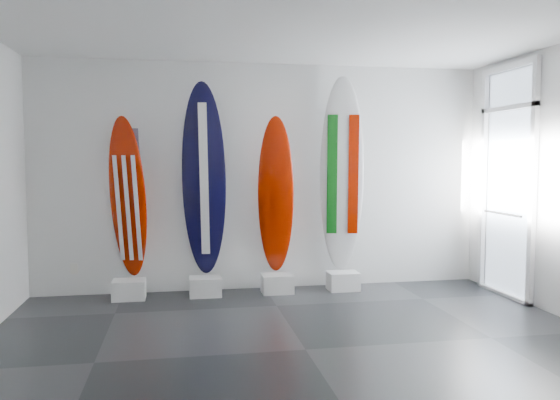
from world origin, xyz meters
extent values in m
plane|color=black|center=(0.00, 0.00, 0.00)|extent=(6.00, 6.00, 0.00)
plane|color=white|center=(0.00, 0.00, 3.00)|extent=(6.00, 6.00, 0.00)
plane|color=silver|center=(0.00, 2.50, 1.50)|extent=(6.00, 0.00, 6.00)
plane|color=silver|center=(0.00, -2.50, 1.50)|extent=(6.00, 0.00, 6.00)
cube|color=silver|center=(-1.75, 2.18, 0.12)|extent=(0.40, 0.30, 0.24)
ellipsoid|color=#971200|center=(-1.75, 2.28, 1.25)|extent=(0.56, 0.52, 2.03)
cube|color=silver|center=(-0.81, 2.18, 0.12)|extent=(0.40, 0.30, 0.24)
ellipsoid|color=black|center=(-0.81, 2.28, 1.47)|extent=(0.62, 0.47, 2.47)
cube|color=silver|center=(0.12, 2.18, 0.12)|extent=(0.40, 0.30, 0.24)
ellipsoid|color=#971200|center=(0.12, 2.28, 1.26)|extent=(0.53, 0.45, 2.06)
cube|color=silver|center=(1.01, 2.18, 0.12)|extent=(0.40, 0.30, 0.24)
ellipsoid|color=white|center=(1.01, 2.28, 1.53)|extent=(0.61, 0.32, 2.59)
cube|color=silver|center=(-2.45, 2.48, 0.35)|extent=(0.09, 0.02, 0.13)
camera|label=1|loc=(-1.11, -4.82, 1.73)|focal=35.50mm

